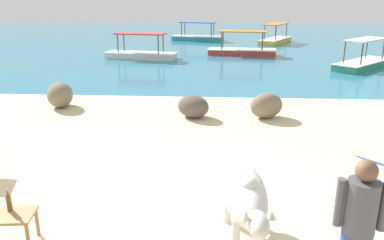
# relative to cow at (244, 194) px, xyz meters

# --- Properties ---
(sand_beach) EXTENTS (18.00, 14.00, 0.04)m
(sand_beach) POSITION_rel_cow_xyz_m (-1.28, 0.63, -0.71)
(sand_beach) COLOR beige
(sand_beach) RESTS_ON ground
(water_surface) EXTENTS (60.00, 36.00, 0.03)m
(water_surface) POSITION_rel_cow_xyz_m (-1.28, 22.63, -0.73)
(water_surface) COLOR teal
(water_surface) RESTS_ON ground
(cow) EXTENTS (0.69, 1.88, 1.05)m
(cow) POSITION_rel_cow_xyz_m (0.00, 0.00, 0.00)
(cow) COLOR beige
(cow) RESTS_ON sand_beach
(low_bench_table) EXTENTS (0.80, 0.52, 0.44)m
(low_bench_table) POSITION_rel_cow_xyz_m (-3.09, -0.26, -0.32)
(low_bench_table) COLOR olive
(low_bench_table) RESTS_ON sand_beach
(bottle) EXTENTS (0.07, 0.07, 0.30)m
(bottle) POSITION_rel_cow_xyz_m (-3.05, -0.17, -0.13)
(bottle) COLOR brown
(bottle) RESTS_ON low_bench_table
(deck_chair_near) EXTENTS (0.92, 0.92, 0.68)m
(deck_chair_near) POSITION_rel_cow_xyz_m (2.10, 1.28, -0.31)
(deck_chair_near) COLOR olive
(deck_chair_near) RESTS_ON sand_beach
(person_standing) EXTENTS (0.51, 0.32, 1.62)m
(person_standing) POSITION_rel_cow_xyz_m (1.08, -0.96, 0.25)
(person_standing) COLOR #334C99
(person_standing) RESTS_ON sand_beach
(shore_rock_large) EXTENTS (1.00, 1.19, 0.72)m
(shore_rock_large) POSITION_rel_cow_xyz_m (-4.89, 6.24, -0.33)
(shore_rock_large) COLOR #756651
(shore_rock_large) RESTS_ON sand_beach
(shore_rock_medium) EXTENTS (1.14, 1.11, 0.60)m
(shore_rock_medium) POSITION_rel_cow_xyz_m (-0.97, 5.46, -0.40)
(shore_rock_medium) COLOR brown
(shore_rock_medium) RESTS_ON sand_beach
(shore_rock_small) EXTENTS (1.13, 1.03, 0.67)m
(shore_rock_small) POSITION_rel_cow_xyz_m (0.96, 5.53, -0.36)
(shore_rock_small) COLOR #756651
(shore_rock_small) RESTS_ON sand_beach
(boat_red) EXTENTS (3.77, 1.53, 1.29)m
(boat_red) POSITION_rel_cow_xyz_m (1.02, 17.02, -0.44)
(boat_red) COLOR #C63833
(boat_red) RESTS_ON water_surface
(boat_yellow) EXTENTS (2.71, 3.79, 1.29)m
(boat_yellow) POSITION_rel_cow_xyz_m (3.60, 22.52, -0.44)
(boat_yellow) COLOR gold
(boat_yellow) RESTS_ON water_surface
(boat_white) EXTENTS (3.82, 1.81, 1.29)m
(boat_white) POSITION_rel_cow_xyz_m (-4.23, 15.42, -0.44)
(boat_white) COLOR white
(boat_white) RESTS_ON water_surface
(boat_teal) EXTENTS (3.84, 1.94, 1.29)m
(boat_teal) POSITION_rel_cow_xyz_m (-1.71, 23.84, -0.44)
(boat_teal) COLOR teal
(boat_teal) RESTS_ON water_surface
(boat_green) EXTENTS (3.38, 3.45, 1.29)m
(boat_green) POSITION_rel_cow_xyz_m (6.19, 13.34, -0.44)
(boat_green) COLOR #338E66
(boat_green) RESTS_ON water_surface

